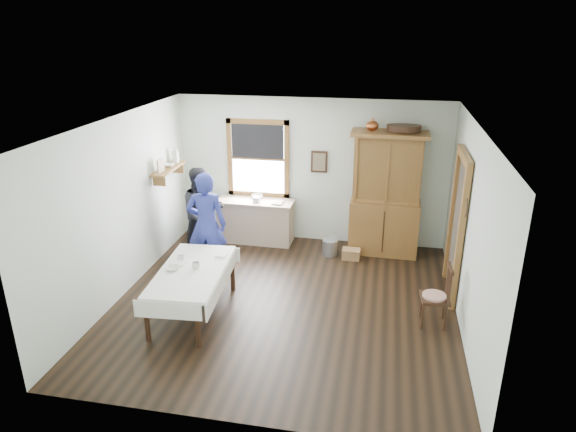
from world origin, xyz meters
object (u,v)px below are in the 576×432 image
Objects in this scene: wicker_basket at (351,254)px; figure_dark at (202,215)px; china_hutch at (386,194)px; dining_table at (193,292)px; spindle_chair at (435,295)px; woman_blue at (207,229)px; work_counter at (256,221)px; pail at (330,247)px.

figure_dark is (-2.65, -0.25, 0.65)m from wicker_basket.
china_hutch is 3.81m from dining_table.
woman_blue is (-3.56, 0.85, 0.37)m from spindle_chair.
work_counter is 3.91m from spindle_chair.
spindle_chair reaches higher than pail.
china_hutch reaches higher than dining_table.
china_hutch is 1.22m from wicker_basket.
woman_blue is at bearing -155.68° from wicker_basket.
work_counter is 1.60× the size of spindle_chair.
work_counter is 1.93m from wicker_basket.
wicker_basket is at bearing -29.66° from figure_dark.
work_counter is at bearing 6.51° from figure_dark.
figure_dark is (-0.37, 0.78, -0.08)m from woman_blue.
pail is at bearing -26.35° from figure_dark.
spindle_chair is 0.55× the size of woman_blue.
dining_table is 3.38m from spindle_chair.
wicker_basket is at bearing 47.25° from dining_table.
dining_table is 5.59× the size of wicker_basket.
china_hutch is 7.08× the size of wicker_basket.
wicker_basket is (0.39, -0.10, -0.05)m from pail.
work_counter reaches higher than pail.
dining_table is (-0.23, -2.71, -0.06)m from work_counter.
dining_table is 1.07× the size of woman_blue.
work_counter is 2.72m from dining_table.
woman_blue reaches higher than spindle_chair.
work_counter is at bearing 85.16° from dining_table.
spindle_chair is at bearing 6.31° from dining_table.
figure_dark reaches higher than work_counter.
woman_blue reaches higher than work_counter.
figure_dark is (-3.92, 1.63, 0.29)m from spindle_chair.
dining_table reaches higher than pail.
spindle_chair is at bearing -55.80° from wicker_basket.
figure_dark is at bearing -72.77° from woman_blue.
spindle_chair is 3.10× the size of pail.
figure_dark is (-3.18, -0.66, -0.37)m from china_hutch.
woman_blue is at bearing -100.00° from figure_dark.
pail is at bearing 125.50° from spindle_chair.
figure_dark is at bearing -167.11° from china_hutch.
pail is 2.36m from figure_dark.
china_hutch is 1.50× the size of figure_dark.
dining_table is 1.18× the size of figure_dark.
work_counter is 0.88× the size of woman_blue.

